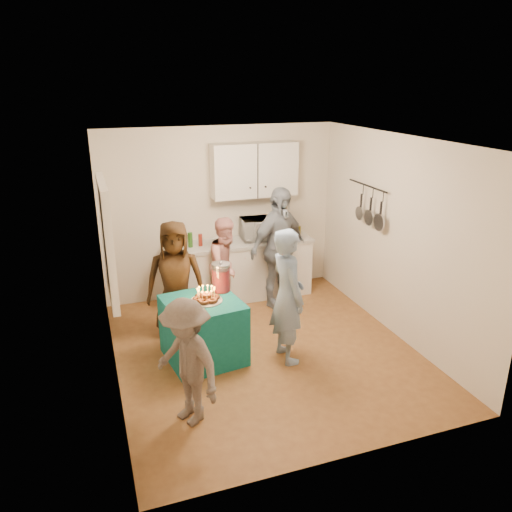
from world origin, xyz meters
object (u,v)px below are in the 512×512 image
object	(u,v)px
party_table	(203,330)
punch_jar	(221,278)
microwave	(261,229)
woman_back_left	(175,279)
woman_back_right	(278,248)
child_near_left	(187,362)
man_birthday	(288,296)
counter	(239,271)
woman_back_center	(227,265)

from	to	relation	value
party_table	punch_jar	world-z (taller)	punch_jar
microwave	woman_back_left	size ratio (longest dim) A/B	0.38
woman_back_right	child_near_left	size ratio (longest dim) A/B	1.38
punch_jar	man_birthday	world-z (taller)	man_birthday
man_birthday	woman_back_right	world-z (taller)	woman_back_right
counter	woman_back_right	distance (m)	0.81
counter	child_near_left	bearing A→B (deg)	-117.03
woman_back_center	microwave	bearing A→B (deg)	6.04
woman_back_right	woman_back_center	bearing A→B (deg)	147.85
woman_back_center	woman_back_right	distance (m)	0.78
man_birthday	woman_back_center	xyz separation A→B (m)	(-0.29, 1.55, -0.12)
party_table	man_birthday	xyz separation A→B (m)	(0.95, -0.32, 0.45)
microwave	woman_back_right	xyz separation A→B (m)	(0.10, -0.48, -0.17)
punch_jar	counter	bearing A→B (deg)	64.34
punch_jar	woman_back_right	world-z (taller)	woman_back_right
counter	man_birthday	world-z (taller)	man_birthday
party_table	woman_back_center	bearing A→B (deg)	61.75
counter	woman_back_left	xyz separation A→B (m)	(-1.14, -0.87, 0.35)
microwave	woman_back_left	world-z (taller)	woman_back_left
counter	woman_back_left	distance (m)	1.48
microwave	punch_jar	world-z (taller)	microwave
counter	microwave	bearing A→B (deg)	0.00
man_birthday	woman_back_left	distance (m)	1.55
woman_back_right	microwave	bearing A→B (deg)	77.40
woman_back_left	woman_back_right	size ratio (longest dim) A/B	0.86
woman_back_center	man_birthday	bearing A→B (deg)	-103.40
man_birthday	party_table	bearing A→B (deg)	68.97
counter	woman_back_center	xyz separation A→B (m)	(-0.30, -0.38, 0.27)
microwave	woman_back_left	xyz separation A→B (m)	(-1.49, -0.87, -0.30)
man_birthday	woman_back_center	bearing A→B (deg)	8.06
woman_back_left	woman_back_center	world-z (taller)	woman_back_left
woman_back_left	child_near_left	distance (m)	1.85
party_table	child_near_left	xyz separation A→B (m)	(-0.42, -1.09, 0.28)
counter	woman_back_right	bearing A→B (deg)	-46.93
microwave	punch_jar	bearing A→B (deg)	-122.49
party_table	woman_back_center	world-z (taller)	woman_back_center
punch_jar	child_near_left	distance (m)	1.52
party_table	woman_back_right	distance (m)	1.88
counter	man_birthday	bearing A→B (deg)	-90.29
counter	woman_back_right	xyz separation A→B (m)	(0.45, -0.48, 0.47)
microwave	man_birthday	xyz separation A→B (m)	(-0.36, -1.93, -0.25)
punch_jar	woman_back_right	bearing A→B (deg)	39.04
woman_back_center	child_near_left	xyz separation A→B (m)	(-1.08, -2.33, -0.05)
party_table	man_birthday	size ratio (longest dim) A/B	0.52
punch_jar	microwave	bearing A→B (deg)	53.72
man_birthday	woman_back_right	size ratio (longest dim) A/B	0.91
woman_back_right	counter	bearing A→B (deg)	108.92
man_birthday	woman_back_center	distance (m)	1.58
man_birthday	woman_back_right	bearing A→B (deg)	-20.10
punch_jar	man_birthday	bearing A→B (deg)	-39.67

